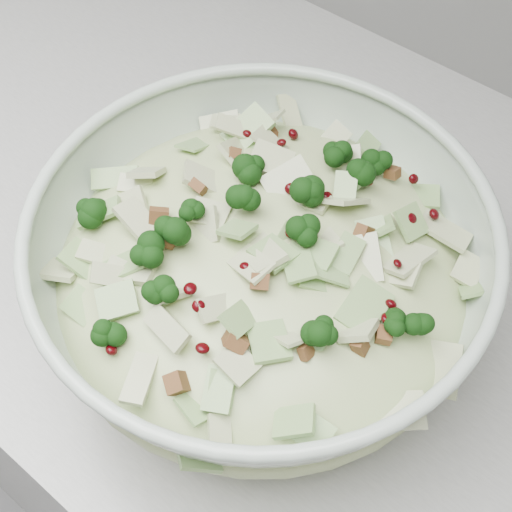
# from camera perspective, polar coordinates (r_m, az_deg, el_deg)

# --- Properties ---
(mixing_bowl) EXTENTS (0.42, 0.42, 0.13)m
(mixing_bowl) POSITION_cam_1_polar(r_m,az_deg,el_deg) (0.52, 0.41, -1.43)
(mixing_bowl) COLOR #B1C3B2
(mixing_bowl) RESTS_ON counter
(salad) EXTENTS (0.41, 0.41, 0.13)m
(salad) POSITION_cam_1_polar(r_m,az_deg,el_deg) (0.50, 0.42, -0.07)
(salad) COLOR beige
(salad) RESTS_ON mixing_bowl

